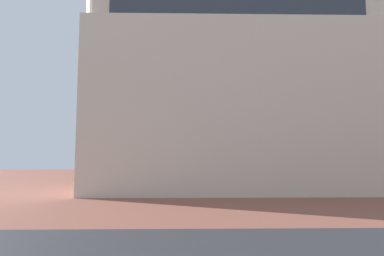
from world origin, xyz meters
TOP-DOWN VIEW (x-y plane):
  - ground_plane at (0.00, 10.00)m, footprint 120.00×120.00m
  - street_asphalt_strip at (0.00, 9.10)m, footprint 120.00×6.65m
  - landmark_building at (3.64, 27.58)m, footprint 27.43×10.47m

SIDE VIEW (x-z plane):
  - ground_plane at x=0.00m, z-range 0.00..0.00m
  - street_asphalt_strip at x=0.00m, z-range 0.00..0.00m
  - landmark_building at x=3.64m, z-range -6.15..25.18m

